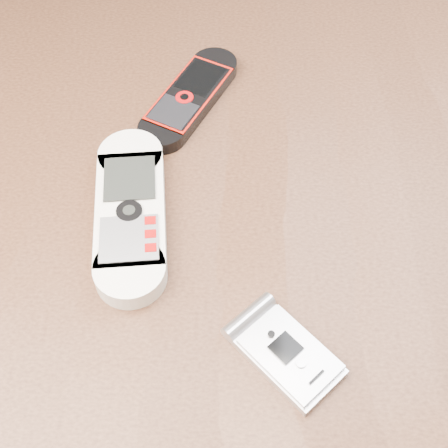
# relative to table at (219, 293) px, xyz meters

# --- Properties ---
(table) EXTENTS (1.20, 0.80, 0.75)m
(table) POSITION_rel_table_xyz_m (0.00, 0.00, 0.00)
(table) COLOR black
(table) RESTS_ON ground
(nokia_white) EXTENTS (0.07, 0.18, 0.02)m
(nokia_white) POSITION_rel_table_xyz_m (-0.07, 0.01, 0.12)
(nokia_white) COLOR white
(nokia_white) RESTS_ON table
(nokia_black_red) EXTENTS (0.11, 0.15, 0.02)m
(nokia_black_red) POSITION_rel_table_xyz_m (-0.03, 0.15, 0.11)
(nokia_black_red) COLOR black
(nokia_black_red) RESTS_ON table
(motorola_razr) EXTENTS (0.09, 0.10, 0.01)m
(motorola_razr) POSITION_rel_table_xyz_m (0.05, -0.11, 0.11)
(motorola_razr) COLOR silver
(motorola_razr) RESTS_ON table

